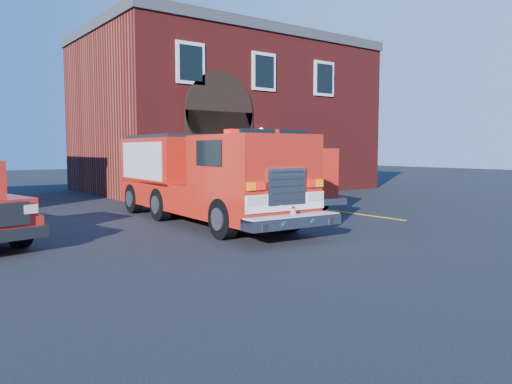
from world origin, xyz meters
TOP-DOWN VIEW (x-y plane):
  - ground at (0.00, 0.00)m, footprint 100.00×100.00m
  - parking_stripe_near at (6.50, 1.00)m, footprint 0.12×3.00m
  - parking_stripe_mid at (6.50, 4.00)m, footprint 0.12×3.00m
  - parking_stripe_far at (6.50, 7.00)m, footprint 0.12×3.00m
  - fire_station at (8.99, 13.98)m, footprint 15.20×10.20m
  - fire_engine at (1.19, 3.19)m, footprint 2.94×9.19m
  - secondary_truck at (5.67, 5.73)m, footprint 4.17×8.02m

SIDE VIEW (x-z plane):
  - ground at x=0.00m, z-range 0.00..0.00m
  - parking_stripe_near at x=6.50m, z-range 0.00..0.01m
  - parking_stripe_mid at x=6.50m, z-range 0.00..0.01m
  - parking_stripe_far at x=6.50m, z-range 0.00..0.01m
  - secondary_truck at x=5.67m, z-range 0.11..2.60m
  - fire_engine at x=1.19m, z-range 0.05..2.85m
  - fire_station at x=8.99m, z-range 0.03..8.48m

